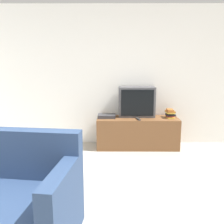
# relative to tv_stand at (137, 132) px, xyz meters

# --- Properties ---
(wall_back) EXTENTS (9.00, 0.06, 2.60)m
(wall_back) POSITION_rel_tv_stand_xyz_m (-0.53, 0.31, 1.02)
(wall_back) COLOR white
(wall_back) RESTS_ON ground_plane
(tv_stand) EXTENTS (1.49, 0.52, 0.56)m
(tv_stand) POSITION_rel_tv_stand_xyz_m (0.00, 0.00, 0.00)
(tv_stand) COLOR brown
(tv_stand) RESTS_ON ground_plane
(television) EXTENTS (0.67, 0.30, 0.56)m
(television) POSITION_rel_tv_stand_xyz_m (-0.01, 0.12, 0.56)
(television) COLOR #4C4C51
(television) RESTS_ON tv_stand
(book_stack) EXTENTS (0.18, 0.23, 0.16)m
(book_stack) POSITION_rel_tv_stand_xyz_m (0.60, 0.01, 0.36)
(book_stack) COLOR gold
(book_stack) RESTS_ON tv_stand
(remote_on_stand) EXTENTS (0.08, 0.19, 0.02)m
(remote_on_stand) POSITION_rel_tv_stand_xyz_m (-0.00, -0.15, 0.29)
(remote_on_stand) COLOR #2D2D2D
(remote_on_stand) RESTS_ON tv_stand
(set_top_box) EXTENTS (0.32, 0.25, 0.06)m
(set_top_box) POSITION_rel_tv_stand_xyz_m (-0.57, 0.01, 0.31)
(set_top_box) COLOR #333338
(set_top_box) RESTS_ON tv_stand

